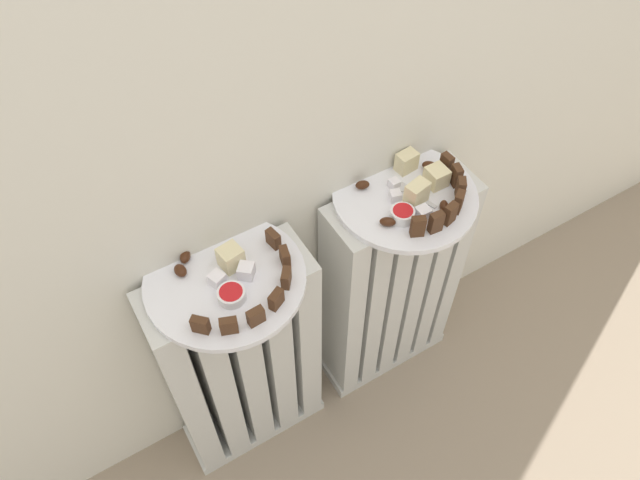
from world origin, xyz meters
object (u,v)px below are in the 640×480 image
plate_left (225,279)px  jam_bowl_left (231,295)px  jam_bowl_right (402,214)px  radiator_left (243,364)px  plate_right (405,196)px  fork (412,193)px  radiator_right (390,288)px

plate_left → jam_bowl_left: bearing=-99.6°
plate_left → jam_bowl_right: bearing=-8.0°
radiator_left → jam_bowl_left: 0.33m
plate_right → jam_bowl_right: bearing=-131.6°
radiator_left → jam_bowl_right: size_ratio=13.39×
radiator_left → plate_left: 0.31m
radiator_left → jam_bowl_left: bearing=-99.6°
fork → plate_left: bearing=178.9°
radiator_right → fork: size_ratio=6.54×
radiator_left → plate_right: bearing=0.0°
radiator_right → plate_right: 0.31m
plate_right → jam_bowl_right: jam_bowl_right is taller
radiator_left → plate_left: bearing=0.0°
jam_bowl_right → fork: bearing=36.9°
plate_right → jam_bowl_left: 0.38m
jam_bowl_left → radiator_left: bearing=80.4°
radiator_left → jam_bowl_right: 0.47m
plate_left → fork: 0.39m
plate_left → fork: (0.39, -0.01, 0.01)m
radiator_right → jam_bowl_right: bearing=-131.6°
jam_bowl_left → fork: size_ratio=0.51×
jam_bowl_left → jam_bowl_right: bearing=-0.4°
plate_right → fork: (0.01, -0.01, 0.01)m
fork → radiator_right: bearing=148.2°
jam_bowl_left → jam_bowl_right: jam_bowl_right is taller
jam_bowl_right → plate_right: bearing=48.4°
jam_bowl_right → fork: jam_bowl_right is taller
radiator_left → radiator_right: bearing=0.0°
radiator_left → jam_bowl_right: jam_bowl_right is taller
radiator_left → fork: (0.39, -0.01, 0.32)m
radiator_right → jam_bowl_left: size_ratio=12.75×
radiator_right → jam_bowl_left: 0.50m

